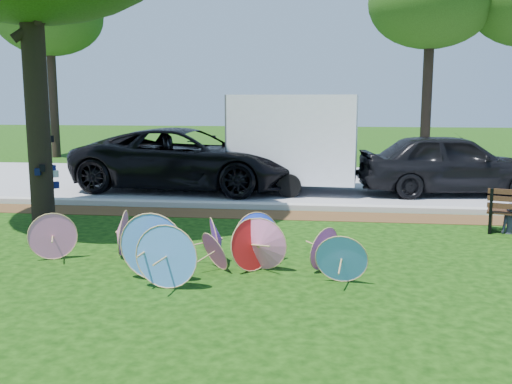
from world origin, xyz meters
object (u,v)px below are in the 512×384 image
parasol_pile (202,244)px  black_van (187,159)px  dark_pickup (451,164)px  cargo_trailer (295,138)px

parasol_pile → black_van: bearing=105.5°
dark_pickup → cargo_trailer: bearing=82.9°
parasol_pile → cargo_trailer: bearing=83.0°
parasol_pile → dark_pickup: bearing=56.2°
parasol_pile → dark_pickup: 8.83m
black_van → cargo_trailer: 2.96m
cargo_trailer → black_van: bearing=-174.3°
parasol_pile → cargo_trailer: size_ratio=1.59×
dark_pickup → cargo_trailer: 4.06m
black_van → cargo_trailer: cargo_trailer is taller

